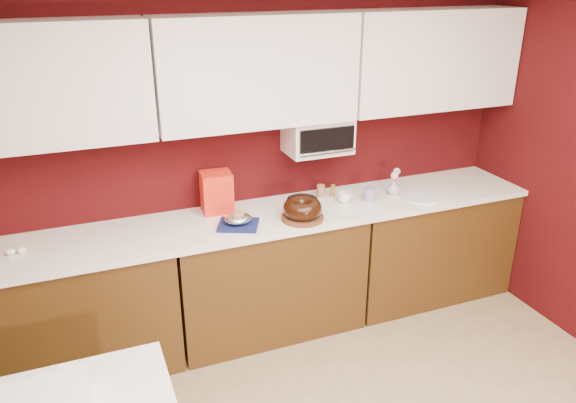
# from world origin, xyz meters

# --- Properties ---
(wall_back) EXTENTS (4.00, 0.02, 2.50)m
(wall_back) POSITION_xyz_m (0.00, 2.25, 1.25)
(wall_back) COLOR #3C0809
(wall_back) RESTS_ON floor
(base_cabinet_left) EXTENTS (1.31, 0.58, 0.86)m
(base_cabinet_left) POSITION_xyz_m (-1.33, 1.94, 0.43)
(base_cabinet_left) COLOR #452B0D
(base_cabinet_left) RESTS_ON floor
(base_cabinet_center) EXTENTS (1.31, 0.58, 0.86)m
(base_cabinet_center) POSITION_xyz_m (0.00, 1.94, 0.43)
(base_cabinet_center) COLOR #452B0D
(base_cabinet_center) RESTS_ON floor
(base_cabinet_right) EXTENTS (1.31, 0.58, 0.86)m
(base_cabinet_right) POSITION_xyz_m (1.33, 1.94, 0.43)
(base_cabinet_right) COLOR #452B0D
(base_cabinet_right) RESTS_ON floor
(countertop) EXTENTS (4.00, 0.62, 0.04)m
(countertop) POSITION_xyz_m (0.00, 1.94, 0.88)
(countertop) COLOR white
(countertop) RESTS_ON base_cabinet_center
(upper_cabinet_left) EXTENTS (1.31, 0.33, 0.70)m
(upper_cabinet_left) POSITION_xyz_m (-1.33, 2.08, 1.85)
(upper_cabinet_left) COLOR white
(upper_cabinet_left) RESTS_ON wall_back
(upper_cabinet_center) EXTENTS (1.31, 0.33, 0.70)m
(upper_cabinet_center) POSITION_xyz_m (0.00, 2.08, 1.85)
(upper_cabinet_center) COLOR white
(upper_cabinet_center) RESTS_ON wall_back
(upper_cabinet_right) EXTENTS (1.31, 0.33, 0.70)m
(upper_cabinet_right) POSITION_xyz_m (1.33, 2.08, 1.85)
(upper_cabinet_right) COLOR white
(upper_cabinet_right) RESTS_ON wall_back
(toaster_oven) EXTENTS (0.45, 0.30, 0.25)m
(toaster_oven) POSITION_xyz_m (0.45, 2.10, 1.38)
(toaster_oven) COLOR white
(toaster_oven) RESTS_ON upper_cabinet_center
(toaster_oven_door) EXTENTS (0.40, 0.02, 0.18)m
(toaster_oven_door) POSITION_xyz_m (0.45, 1.94, 1.38)
(toaster_oven_door) COLOR black
(toaster_oven_door) RESTS_ON toaster_oven
(toaster_oven_handle) EXTENTS (0.42, 0.02, 0.02)m
(toaster_oven_handle) POSITION_xyz_m (0.45, 1.93, 1.30)
(toaster_oven_handle) COLOR silver
(toaster_oven_handle) RESTS_ON toaster_oven
(cake_base) EXTENTS (0.34, 0.34, 0.03)m
(cake_base) POSITION_xyz_m (0.20, 1.78, 0.91)
(cake_base) COLOR brown
(cake_base) RESTS_ON countertop
(bundt_cake) EXTENTS (0.29, 0.29, 0.11)m
(bundt_cake) POSITION_xyz_m (0.20, 1.78, 0.98)
(bundt_cake) COLOR black
(bundt_cake) RESTS_ON cake_base
(navy_towel) EXTENTS (0.32, 0.30, 0.02)m
(navy_towel) POSITION_xyz_m (-0.23, 1.84, 0.91)
(navy_towel) COLOR #151C4F
(navy_towel) RESTS_ON countertop
(foil_ham_nest) EXTENTS (0.19, 0.17, 0.07)m
(foil_ham_nest) POSITION_xyz_m (-0.23, 1.84, 0.96)
(foil_ham_nest) COLOR white
(foil_ham_nest) RESTS_ON navy_towel
(roasted_ham) EXTENTS (0.11, 0.10, 0.06)m
(roasted_ham) POSITION_xyz_m (-0.23, 1.84, 0.98)
(roasted_ham) COLOR #A2684A
(roasted_ham) RESTS_ON foil_ham_nest
(pandoro_box) EXTENTS (0.22, 0.20, 0.28)m
(pandoro_box) POSITION_xyz_m (-0.29, 2.13, 1.04)
(pandoro_box) COLOR red
(pandoro_box) RESTS_ON countertop
(dark_pan) EXTENTS (0.25, 0.25, 0.04)m
(dark_pan) POSITION_xyz_m (0.31, 2.03, 0.92)
(dark_pan) COLOR black
(dark_pan) RESTS_ON countertop
(coffee_mug) EXTENTS (0.11, 0.11, 0.09)m
(coffee_mug) POSITION_xyz_m (0.60, 1.94, 0.94)
(coffee_mug) COLOR white
(coffee_mug) RESTS_ON countertop
(blue_jar) EXTENTS (0.09, 0.09, 0.10)m
(blue_jar) POSITION_xyz_m (0.79, 1.91, 0.95)
(blue_jar) COLOR navy
(blue_jar) RESTS_ON countertop
(flower_vase) EXTENTS (0.08, 0.08, 0.11)m
(flower_vase) POSITION_xyz_m (1.01, 1.95, 0.96)
(flower_vase) COLOR #AAB3C0
(flower_vase) RESTS_ON countertop
(flower_pink) EXTENTS (0.06, 0.06, 0.06)m
(flower_pink) POSITION_xyz_m (1.01, 1.95, 1.05)
(flower_pink) COLOR pink
(flower_pink) RESTS_ON flower_vase
(flower_blue) EXTENTS (0.05, 0.05, 0.05)m
(flower_blue) POSITION_xyz_m (1.04, 1.97, 1.07)
(flower_blue) COLOR #89A9DC
(flower_blue) RESTS_ON flower_vase
(china_plate) EXTENTS (0.30, 0.30, 0.01)m
(china_plate) POSITION_xyz_m (1.16, 1.79, 0.91)
(china_plate) COLOR white
(china_plate) RESTS_ON countertop
(amber_bottle) EXTENTS (0.04, 0.04, 0.09)m
(amber_bottle) POSITION_xyz_m (0.57, 2.08, 0.95)
(amber_bottle) COLOR olive
(amber_bottle) RESTS_ON countertop
(paper_cup) EXTENTS (0.06, 0.06, 0.09)m
(paper_cup) POSITION_xyz_m (0.49, 2.11, 0.94)
(paper_cup) COLOR olive
(paper_cup) RESTS_ON countertop
(egg_left) EXTENTS (0.05, 0.04, 0.04)m
(egg_left) POSITION_xyz_m (-1.59, 1.95, 0.92)
(egg_left) COLOR white
(egg_left) RESTS_ON countertop
(egg_right) EXTENTS (0.05, 0.04, 0.04)m
(egg_right) POSITION_xyz_m (-1.53, 1.95, 0.92)
(egg_right) COLOR white
(egg_right) RESTS_ON countertop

